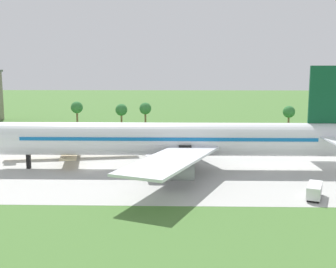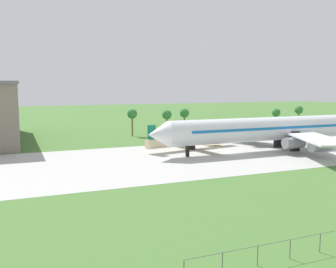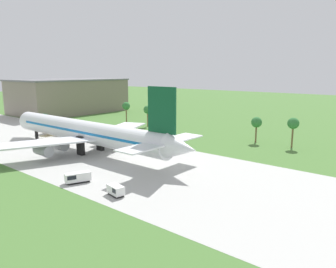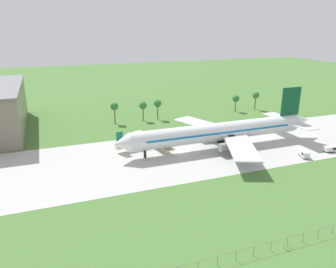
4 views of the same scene
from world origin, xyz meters
name	(u,v)px [view 1 (image 1 of 4)]	position (x,y,z in m)	size (l,w,h in m)	color
ground_plane	(93,170)	(0.00, 0.00, 0.00)	(600.00, 600.00, 0.00)	#477233
taxiway_strip	(93,170)	(0.00, 0.00, 0.01)	(320.00, 44.00, 0.02)	#B2B2AD
jet_airliner	(177,139)	(16.68, 0.67, 6.06)	(80.00, 54.75, 20.42)	white
regional_aircraft	(71,147)	(-7.12, 10.95, 2.53)	(29.12, 26.36, 7.68)	beige
baggage_tug	(314,191)	(37.94, -17.97, 1.24)	(3.89, 5.80, 2.28)	black
palm_tree_row	(192,110)	(20.96, 45.25, 7.48)	(79.71, 3.60, 9.95)	brown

